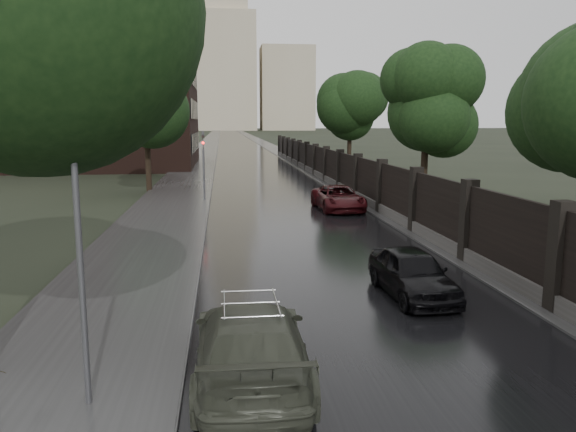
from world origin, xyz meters
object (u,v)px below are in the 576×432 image
Objects in this scene: tree_right_b at (426,113)px; car_right_near at (412,273)px; volga_sedan at (251,344)px; tree_right_c at (350,117)px; lamp_post at (79,246)px; car_right_far at (338,198)px; tree_left_far at (146,110)px; traffic_light at (204,160)px.

car_right_near is at bearing -110.99° from tree_right_b.
tree_right_b is at bearing -116.86° from volga_sedan.
tree_right_c is 34.17m from car_right_near.
tree_right_b is 22.69m from volga_sedan.
volga_sedan is 6.21m from car_right_near.
tree_right_b reaches higher than lamp_post.
lamp_post is at bearing -108.52° from tree_right_c.
tree_right_c is 19.98m from car_right_far.
volga_sedan reaches higher than car_right_near.
car_right_near reaches higher than car_right_far.
tree_left_far is 18.45m from tree_right_c.
tree_left_far is 1.05× the size of tree_right_b.
tree_right_c is (15.50, 10.00, -0.29)m from tree_left_far.
tree_right_b is 1.00× the size of tree_right_c.
car_right_far is (-4.85, -0.89, -4.32)m from tree_right_b.
tree_right_b is 1.75× the size of traffic_light.
car_right_near is at bearing 36.18° from lamp_post.
tree_left_far is at bearing 152.70° from tree_right_b.
tree_left_far is 1.05× the size of tree_right_c.
traffic_light is at bearing 165.76° from tree_right_b.
tree_left_far is at bearing 109.69° from car_right_near.
tree_right_b is 12.44m from traffic_light.
tree_left_far is 1.99× the size of car_right_near.
tree_right_b is 1.37× the size of lamp_post.
traffic_light is (-11.80, 2.99, -2.55)m from tree_right_b.
volga_sedan is at bearing -79.42° from tree_left_far.
tree_right_c reaches higher than volga_sedan.
traffic_light is (1.10, 23.49, -0.27)m from lamp_post.
volga_sedan is (-10.31, -37.76, -4.26)m from tree_right_c.
lamp_post is at bearing -122.18° from tree_right_b.
tree_right_b is 24.33m from lamp_post.
lamp_post reaches higher than traffic_light.
volga_sedan is at bearing -137.89° from car_right_near.
tree_right_c is at bearing 77.34° from car_right_near.
tree_left_far is 6.84m from traffic_light.
volga_sedan is 19.64m from car_right_far.
tree_right_b is at bearing -14.24° from traffic_light.
tree_left_far is 1.55× the size of volga_sedan.
tree_right_c is at bearing 51.82° from traffic_light.
lamp_post is at bearing -115.16° from car_right_far.
lamp_post is at bearing 16.77° from volga_sedan.
traffic_light is 0.88× the size of car_right_far.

